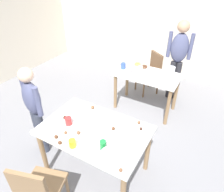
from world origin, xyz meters
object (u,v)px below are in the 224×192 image
Objects in this scene: person_adult_far at (178,55)px; mixing_bowl at (111,157)px; chair_far_table at (151,71)px; pitcher_far at (171,73)px; soda_can at (103,145)px; person_girl_near at (34,106)px; dining_table_near at (95,135)px; dining_table_far at (147,80)px; chair_near_table at (38,189)px.

person_adult_far reaches higher than mixing_bowl.
pitcher_far reaches higher than chair_far_table.
soda_can is (-0.11, -2.52, -0.14)m from person_adult_far.
pitcher_far is (0.16, 1.90, 0.05)m from soda_can.
person_adult_far reaches higher than person_girl_near.
dining_table_near is 0.93m from person_girl_near.
soda_can is at bearing -82.85° from dining_table_far.
dining_table_far is 1.89m from soda_can.
dining_table_far is at bearing 85.58° from chair_near_table.
mixing_bowl is (0.39, -0.28, 0.14)m from dining_table_near.
person_adult_far is at bearing -0.32° from chair_far_table.
mixing_bowl is at bearing -90.67° from pitcher_far.
person_adult_far is at bearing 90.62° from mixing_bowl.
pitcher_far is at bearing 52.95° from person_girl_near.
soda_can is (1.17, -0.14, 0.01)m from person_girl_near.
chair_near_table is at bearing -99.76° from person_adult_far.
dining_table_far is at bearing 100.83° from mixing_bowl.
chair_near_table is 0.78m from soda_can.
chair_far_table reaches higher than dining_table_far.
person_adult_far is 7.45× the size of pitcher_far.
person_adult_far is (1.28, 2.38, 0.15)m from person_girl_near.
person_adult_far reaches higher than dining_table_near.
soda_can reaches higher than mixing_bowl.
person_girl_near is at bearing 170.90° from mixing_bowl.
mixing_bowl is at bearing -79.17° from dining_table_far.
mixing_bowl is at bearing -35.97° from dining_table_near.
person_girl_near reaches higher than dining_table_near.
chair_near_table is 2.57m from pitcher_far.
mixing_bowl is (0.56, 0.50, 0.30)m from chair_near_table.
mixing_bowl is at bearing -27.38° from soda_can.
mixing_bowl is (0.52, -2.59, 0.30)m from chair_far_table.
person_girl_near is at bearing -175.29° from dining_table_near.
dining_table_far is 2.45m from chair_near_table.
person_girl_near reaches higher than chair_near_table.
person_adult_far is 2.59m from mixing_bowl.
dining_table_far is 0.83× the size of person_girl_near.
dining_table_near is at bearing 77.99° from chair_near_table.
person_adult_far is at bearing 80.24° from chair_near_table.
dining_table_near is 1.46× the size of chair_far_table.
dining_table_far is at bearing -117.83° from person_adult_far.
chair_far_table is at bearing 98.62° from soda_can.
mixing_bowl is (1.31, -0.21, -0.01)m from person_girl_near.
chair_near_table reaches higher than mixing_bowl.
pitcher_far is (0.02, 1.97, 0.06)m from mixing_bowl.
mixing_bowl is 1.77× the size of soda_can.
soda_can is at bearing -94.81° from pitcher_far.
person_adult_far is at bearing 87.52° from soda_can.
soda_can is 1.91m from pitcher_far.
chair_near_table is at bearing -43.55° from person_girl_near.
person_girl_near is 6.43× the size of pitcher_far.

